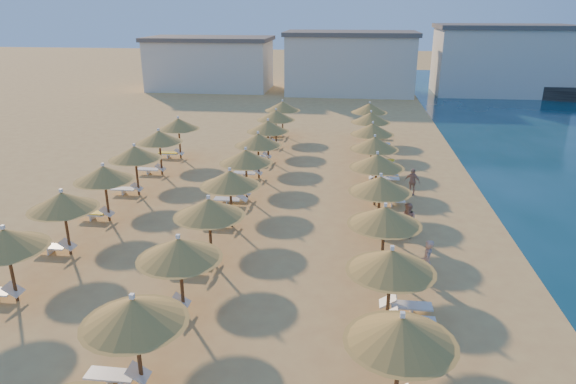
# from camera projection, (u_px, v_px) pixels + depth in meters

# --- Properties ---
(ground) EXTENTS (220.00, 220.00, 0.00)m
(ground) POSITION_uv_depth(u_px,v_px,m) (291.00, 252.00, 22.37)
(ground) COLOR tan
(ground) RESTS_ON ground
(hotel_blocks) EXTENTS (51.17, 10.01, 8.10)m
(hotel_blocks) POSITION_uv_depth(u_px,v_px,m) (361.00, 62.00, 62.68)
(hotel_blocks) COLOR beige
(hotel_blocks) RESTS_ON ground
(parasol_row_east) EXTENTS (2.91, 36.63, 2.99)m
(parasol_row_east) POSITION_uv_depth(u_px,v_px,m) (379.00, 173.00, 25.04)
(parasol_row_east) COLOR brown
(parasol_row_east) RESTS_ON ground
(parasol_row_west) EXTENTS (2.91, 36.63, 2.99)m
(parasol_row_west) POSITION_uv_depth(u_px,v_px,m) (239.00, 168.00, 25.84)
(parasol_row_west) COLOR brown
(parasol_row_west) RESTS_ON ground
(parasol_row_inland) EXTENTS (2.91, 21.65, 2.99)m
(parasol_row_inland) POSITION_uv_depth(u_px,v_px,m) (120.00, 163.00, 26.56)
(parasol_row_inland) COLOR brown
(parasol_row_inland) RESTS_ON ground
(loungers) EXTENTS (16.43, 34.27, 0.66)m
(loungers) POSITION_uv_depth(u_px,v_px,m) (271.00, 208.00, 26.26)
(loungers) COLOR white
(loungers) RESTS_ON ground
(beachgoer_b) EXTENTS (1.03, 1.02, 1.67)m
(beachgoer_b) POSITION_uv_depth(u_px,v_px,m) (408.00, 221.00, 23.46)
(beachgoer_b) COLOR tan
(beachgoer_b) RESTS_ON ground
(beachgoer_a) EXTENTS (0.54, 0.72, 1.79)m
(beachgoer_a) POSITION_uv_depth(u_px,v_px,m) (427.00, 262.00, 19.56)
(beachgoer_a) COLOR tan
(beachgoer_a) RESTS_ON ground
(beachgoer_c) EXTENTS (0.97, 0.73, 1.54)m
(beachgoer_c) POSITION_uv_depth(u_px,v_px,m) (412.00, 182.00, 28.92)
(beachgoer_c) COLOR tan
(beachgoer_c) RESTS_ON ground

